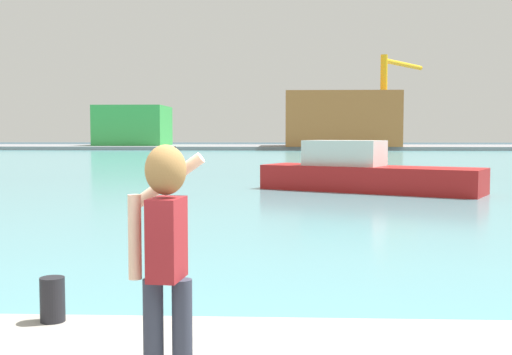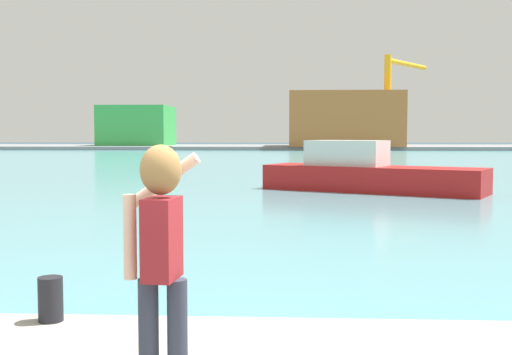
{
  "view_description": "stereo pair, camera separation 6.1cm",
  "coord_description": "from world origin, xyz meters",
  "px_view_note": "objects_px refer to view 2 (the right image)",
  "views": [
    {
      "loc": [
        0.46,
        -4.22,
        2.3
      ],
      "look_at": [
        0.02,
        5.44,
        1.64
      ],
      "focal_mm": 44.95,
      "sensor_mm": 36.0,
      "label": 1
    },
    {
      "loc": [
        0.52,
        -4.21,
        2.3
      ],
      "look_at": [
        0.02,
        5.44,
        1.64
      ],
      "focal_mm": 44.95,
      "sensor_mm": 36.0,
      "label": 2
    }
  ],
  "objects_px": {
    "person_photographer": "(161,244)",
    "boat_moored": "(367,173)",
    "warehouse_right": "(344,120)",
    "port_crane": "(394,88)",
    "warehouse_left": "(137,126)",
    "harbor_bollard": "(51,299)"
  },
  "relations": [
    {
      "from": "warehouse_right",
      "to": "port_crane",
      "type": "xyz_separation_m",
      "value": [
        7.43,
        2.13,
        4.61
      ]
    },
    {
      "from": "warehouse_right",
      "to": "warehouse_left",
      "type": "bearing_deg",
      "value": 173.21
    },
    {
      "from": "port_crane",
      "to": "boat_moored",
      "type": "bearing_deg",
      "value": -99.98
    },
    {
      "from": "harbor_bollard",
      "to": "warehouse_right",
      "type": "height_order",
      "value": "warehouse_right"
    },
    {
      "from": "warehouse_right",
      "to": "boat_moored",
      "type": "bearing_deg",
      "value": -94.05
    },
    {
      "from": "harbor_bollard",
      "to": "port_crane",
      "type": "height_order",
      "value": "port_crane"
    },
    {
      "from": "warehouse_right",
      "to": "port_crane",
      "type": "bearing_deg",
      "value": 16.0
    },
    {
      "from": "boat_moored",
      "to": "port_crane",
      "type": "height_order",
      "value": "port_crane"
    },
    {
      "from": "harbor_bollard",
      "to": "boat_moored",
      "type": "xyz_separation_m",
      "value": [
        5.38,
        19.49,
        0.02
      ]
    },
    {
      "from": "harbor_bollard",
      "to": "boat_moored",
      "type": "distance_m",
      "value": 20.22
    },
    {
      "from": "boat_moored",
      "to": "person_photographer",
      "type": "bearing_deg",
      "value": -73.36
    },
    {
      "from": "person_photographer",
      "to": "harbor_bollard",
      "type": "height_order",
      "value": "person_photographer"
    },
    {
      "from": "person_photographer",
      "to": "warehouse_left",
      "type": "bearing_deg",
      "value": 20.47
    },
    {
      "from": "port_crane",
      "to": "warehouse_right",
      "type": "bearing_deg",
      "value": -164.0
    },
    {
      "from": "warehouse_right",
      "to": "harbor_bollard",
      "type": "bearing_deg",
      "value": -96.67
    },
    {
      "from": "harbor_bollard",
      "to": "warehouse_left",
      "type": "relative_size",
      "value": 0.04
    },
    {
      "from": "harbor_bollard",
      "to": "boat_moored",
      "type": "bearing_deg",
      "value": 74.56
    },
    {
      "from": "person_photographer",
      "to": "boat_moored",
      "type": "relative_size",
      "value": 0.2
    },
    {
      "from": "boat_moored",
      "to": "warehouse_left",
      "type": "height_order",
      "value": "warehouse_left"
    },
    {
      "from": "warehouse_left",
      "to": "warehouse_right",
      "type": "height_order",
      "value": "warehouse_right"
    },
    {
      "from": "harbor_bollard",
      "to": "warehouse_right",
      "type": "distance_m",
      "value": 87.2
    },
    {
      "from": "warehouse_right",
      "to": "person_photographer",
      "type": "bearing_deg",
      "value": -95.63
    }
  ]
}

